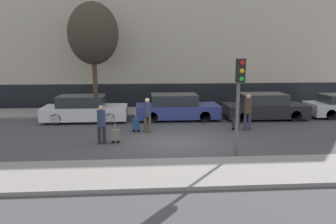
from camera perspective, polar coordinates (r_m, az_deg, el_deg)
ground_plane at (r=13.80m, az=1.23°, el=-5.20°), size 80.00×80.00×0.00m
sidewalk_near at (r=10.23m, az=3.30°, el=-10.45°), size 28.00×2.50×0.12m
sidewalk_far at (r=20.60m, az=-0.65°, el=0.13°), size 28.00×3.00×0.12m
building_facade at (r=23.54m, az=-1.20°, el=13.07°), size 28.00×2.14×9.71m
parked_car_0 at (r=18.29m, az=-14.34°, el=0.44°), size 4.46×1.86×1.42m
parked_car_1 at (r=18.24m, az=1.47°, el=0.75°), size 4.57×1.89×1.43m
parked_car_2 at (r=19.20m, az=16.39°, el=0.82°), size 4.54×1.91×1.44m
pedestrian_left at (r=13.56m, az=-11.53°, el=-1.76°), size 0.35×0.34×1.60m
trolley_left at (r=13.72m, az=-9.15°, el=-3.96°), size 0.34×0.29×1.11m
pedestrian_center at (r=15.24m, az=-3.62°, el=-0.20°), size 0.34×0.34×1.62m
trolley_center at (r=15.47m, az=-5.59°, el=-2.09°), size 0.34×0.29×1.19m
pedestrian_right at (r=16.06m, az=13.75°, el=0.38°), size 0.34×0.34×1.76m
trolley_right at (r=16.18m, az=11.70°, el=-1.83°), size 0.34×0.29×1.13m
traffic_light at (r=11.41m, az=12.30°, el=4.10°), size 0.28×0.47×3.49m
parked_bicycle at (r=20.70m, az=7.90°, el=1.30°), size 1.77×0.06×0.96m
bare_tree_near_crossing at (r=20.38m, az=-12.89°, el=13.12°), size 2.99×2.99×6.52m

